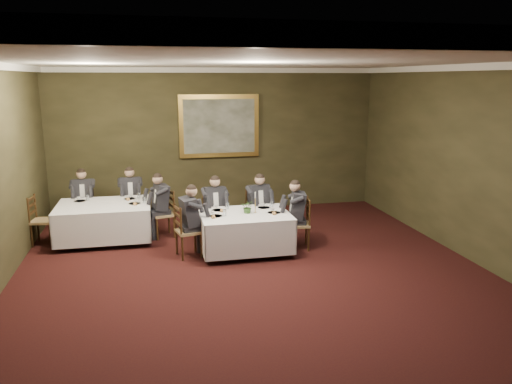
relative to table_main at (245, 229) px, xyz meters
name	(u,v)px	position (x,y,z in m)	size (l,w,h in m)	color
ground	(262,288)	(-0.06, -1.71, -0.45)	(10.00, 10.00, 0.00)	black
ceiling	(262,60)	(-0.06, -1.71, 3.05)	(8.00, 10.00, 0.10)	silver
back_wall	(217,141)	(-0.06, 3.29, 1.30)	(8.00, 0.10, 3.50)	#2C2916
front_wall	(464,355)	(-0.06, -6.71, 1.30)	(8.00, 0.10, 3.50)	#2C2916
right_wall	(494,170)	(3.94, -1.71, 1.30)	(0.10, 10.00, 3.50)	#2C2916
crown_molding	(262,65)	(-0.06, -1.71, 2.99)	(8.00, 10.00, 0.12)	white
table_main	(245,229)	(0.00, 0.00, 0.00)	(1.70, 1.30, 0.67)	#321E0E
table_second	(105,219)	(-2.66, 1.30, 0.00)	(1.88, 1.43, 0.67)	#321E0E
chair_main_backleft	(215,226)	(-0.46, 0.87, -0.17)	(0.48, 0.46, 1.00)	olive
diner_main_backleft	(215,216)	(-0.46, 0.86, 0.06)	(0.45, 0.52, 1.35)	black
chair_main_backright	(258,224)	(0.45, 0.87, -0.17)	(0.51, 0.49, 1.00)	olive
diner_main_backright	(258,213)	(0.45, 0.86, 0.06)	(0.48, 0.55, 1.35)	black
chair_main_endleft	(188,242)	(-1.07, -0.01, -0.17)	(0.50, 0.52, 1.00)	olive
diner_main_endleft	(188,230)	(-1.06, 0.00, 0.06)	(0.55, 0.49, 1.35)	black
chair_main_endright	(299,234)	(1.07, 0.00, -0.17)	(0.49, 0.51, 1.00)	olive
diner_main_endright	(298,223)	(1.06, 0.00, 0.06)	(0.55, 0.48, 1.35)	black
chair_sec_backleft	(85,216)	(-3.16, 2.27, -0.17)	(0.45, 0.43, 1.00)	olive
diner_sec_backleft	(84,206)	(-3.16, 2.25, 0.06)	(0.43, 0.49, 1.35)	black
chair_sec_backright	(132,213)	(-2.15, 2.26, -0.17)	(0.46, 0.44, 1.00)	olive
diner_sec_backright	(131,204)	(-2.15, 2.25, 0.06)	(0.43, 0.50, 1.35)	black
chair_sec_endright	(164,224)	(-1.48, 1.30, -0.17)	(0.51, 0.53, 1.00)	olive
diner_sec_endright	(163,213)	(-1.49, 1.29, 0.06)	(0.56, 0.50, 1.35)	black
chair_sec_endleft	(43,231)	(-3.84, 1.31, -0.17)	(0.48, 0.49, 1.00)	olive
centerpiece	(248,206)	(0.06, 0.02, 0.45)	(0.24, 0.21, 0.27)	#2D5926
candlestick	(255,205)	(0.21, 0.03, 0.47)	(0.06, 0.06, 0.42)	gold
place_setting_table_main	(220,208)	(-0.40, 0.38, 0.35)	(0.33, 0.31, 0.14)	white
place_setting_table_second	(83,199)	(-3.11, 1.72, 0.35)	(0.33, 0.31, 0.14)	white
painting	(219,126)	(0.00, 3.23, 1.66)	(1.96, 0.09, 1.52)	#E4C653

